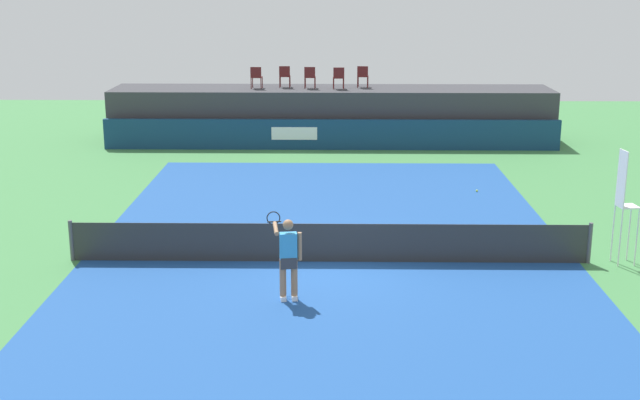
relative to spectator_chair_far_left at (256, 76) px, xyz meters
name	(u,v)px	position (x,y,z in m)	size (l,w,h in m)	color
ground_plane	(330,226)	(3.06, -12.12, -2.69)	(48.00, 48.00, 0.00)	#3D7A42
court_inner	(329,262)	(3.06, -15.12, -2.69)	(12.00, 22.00, 0.00)	#1C478C
sponsor_wall	(331,135)	(3.06, -1.62, -2.09)	(18.00, 0.22, 1.20)	navy
spectator_platform	(331,115)	(3.06, 0.18, -1.59)	(18.00, 2.80, 2.20)	#38383D
spectator_chair_far_left	(256,76)	(0.00, 0.00, 0.00)	(0.46, 0.46, 0.89)	#561919
spectator_chair_left	(285,75)	(1.14, 0.36, 0.00)	(0.44, 0.44, 0.89)	#561919
spectator_chair_center	(310,76)	(2.18, 0.05, 0.00)	(0.45, 0.45, 0.89)	#561919
spectator_chair_right	(339,77)	(3.35, -0.12, 0.00)	(0.46, 0.46, 0.89)	#561919
spectator_chair_far_right	(363,76)	(4.35, 0.38, 0.00)	(0.48, 0.48, 0.89)	#561919
umpire_chair	(624,199)	(9.97, -15.14, -1.11)	(0.49, 0.49, 2.76)	white
tennis_net	(329,243)	(3.06, -15.12, -2.22)	(12.40, 0.02, 0.95)	#2D2D2D
net_post_near	(71,241)	(-3.14, -15.12, -2.19)	(0.10, 0.10, 1.00)	#4C4C51
net_post_far	(590,243)	(9.26, -15.12, -2.19)	(0.10, 0.10, 1.00)	#4C4C51
tennis_player	(288,256)	(2.21, -17.56, -1.73)	(0.81, 1.12, 1.77)	white
tennis_ball	(477,191)	(7.73, -8.31, -2.66)	(0.07, 0.07, 0.07)	#D8EA33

